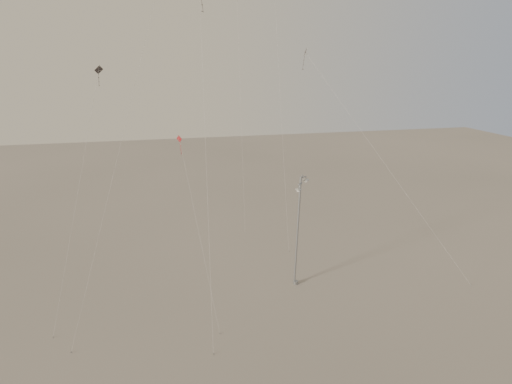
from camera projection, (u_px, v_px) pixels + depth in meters
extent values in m
plane|color=gray|center=(300.00, 325.00, 30.01)|extent=(160.00, 160.00, 0.00)
cylinder|color=gray|center=(296.00, 282.00, 35.54)|extent=(0.44, 0.44, 0.30)
cylinder|color=gray|center=(297.00, 233.00, 34.04)|extent=(0.44, 0.18, 9.96)
cylinder|color=gray|center=(302.00, 176.00, 32.53)|extent=(0.14, 0.14, 0.18)
cylinder|color=gray|center=(304.00, 177.00, 32.75)|extent=(0.45, 0.34, 0.07)
cylinder|color=gray|center=(306.00, 178.00, 32.98)|extent=(0.06, 0.06, 0.30)
ellipsoid|color=#B0B0AB|center=(306.00, 180.00, 33.02)|extent=(0.52, 0.52, 0.18)
cylinder|color=gray|center=(300.00, 184.00, 32.49)|extent=(0.49, 0.45, 0.07)
cylinder|color=gray|center=(298.00, 187.00, 32.32)|extent=(0.06, 0.06, 0.40)
ellipsoid|color=#B0B0AB|center=(298.00, 189.00, 32.38)|extent=(0.52, 0.52, 0.18)
cylinder|color=beige|center=(130.00, 105.00, 29.65)|extent=(9.71, 13.79, 31.48)
cylinder|color=gray|center=(71.00, 352.00, 27.15)|extent=(0.06, 0.06, 0.10)
cylinder|color=#312A29|center=(202.00, 2.00, 26.49)|extent=(0.18, 0.14, 1.29)
cylinder|color=beige|center=(207.00, 173.00, 26.54)|extent=(0.70, 6.78, 23.55)
cylinder|color=gray|center=(213.00, 354.00, 27.00)|extent=(0.06, 0.06, 0.10)
cylinder|color=beige|center=(277.00, 38.00, 38.83)|extent=(0.98, 8.29, 41.95)
cylinder|color=gray|center=(289.00, 251.00, 41.62)|extent=(0.06, 0.06, 0.10)
cube|color=maroon|center=(179.00, 139.00, 31.20)|extent=(0.39, 0.54, 0.61)
cylinder|color=maroon|center=(181.00, 148.00, 31.58)|extent=(0.11, 0.15, 1.00)
cylinder|color=beige|center=(199.00, 233.00, 30.12)|extent=(1.86, 7.16, 13.08)
cylinder|color=gray|center=(220.00, 333.00, 29.03)|extent=(0.06, 0.06, 0.10)
cube|color=#312A29|center=(305.00, 52.00, 37.28)|extent=(0.31, 0.77, 0.74)
cylinder|color=#312A29|center=(303.00, 63.00, 37.54)|extent=(0.20, 0.05, 1.25)
cylinder|color=beige|center=(386.00, 165.00, 36.31)|extent=(12.22, 11.47, 19.67)
cylinder|color=gray|center=(471.00, 285.00, 35.34)|extent=(0.06, 0.06, 0.10)
cylinder|color=beige|center=(241.00, 103.00, 41.43)|extent=(0.74, 0.12, 29.54)
cylinder|color=gray|center=(245.00, 233.00, 46.15)|extent=(0.06, 0.06, 0.10)
cube|color=#312A29|center=(99.00, 70.00, 31.20)|extent=(0.64, 0.34, 0.69)
cylinder|color=#312A29|center=(99.00, 80.00, 31.52)|extent=(0.12, 0.13, 0.95)
cylinder|color=beige|center=(77.00, 198.00, 29.92)|extent=(4.14, 7.96, 18.22)
cylinder|color=gray|center=(53.00, 337.00, 28.64)|extent=(0.06, 0.06, 0.10)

